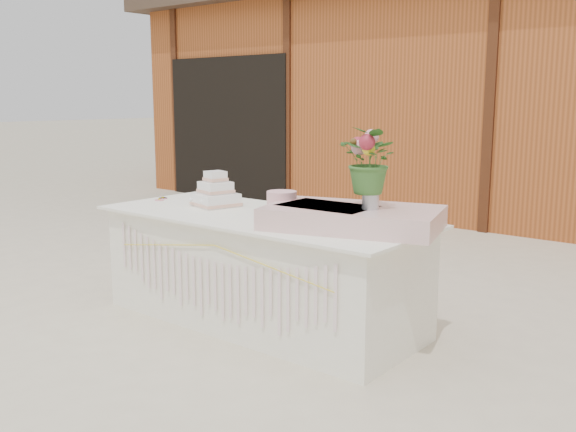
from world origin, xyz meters
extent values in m
plane|color=beige|center=(0.00, 0.00, 0.00)|extent=(80.00, 80.00, 0.00)
cube|color=#9E4D21|center=(0.00, 6.00, 1.50)|extent=(12.00, 4.00, 3.00)
cube|color=black|center=(-4.20, 3.98, 1.10)|extent=(2.40, 0.08, 2.20)
cube|color=white|center=(0.00, 0.00, 0.38)|extent=(2.28, 0.88, 0.75)
cube|color=white|center=(0.00, 0.00, 0.76)|extent=(2.40, 1.00, 0.02)
cube|color=white|center=(-0.51, 0.07, 0.82)|extent=(0.35, 0.35, 0.10)
cube|color=#EBAE94|center=(-0.51, 0.07, 0.79)|extent=(0.36, 0.36, 0.02)
cube|color=white|center=(-0.51, 0.07, 0.91)|extent=(0.25, 0.25, 0.09)
cube|color=#EBAE94|center=(-0.51, 0.07, 0.89)|extent=(0.26, 0.26, 0.02)
cube|color=white|center=(-0.51, 0.07, 0.99)|extent=(0.16, 0.16, 0.08)
cube|color=#EBAE94|center=(-0.51, 0.07, 0.97)|extent=(0.18, 0.18, 0.02)
cylinder|color=white|center=(0.20, -0.01, 0.78)|extent=(0.22, 0.22, 0.01)
cylinder|color=white|center=(0.20, -0.01, 0.80)|extent=(0.06, 0.06, 0.04)
cylinder|color=white|center=(0.20, -0.01, 0.83)|extent=(0.26, 0.26, 0.01)
cylinder|color=#EAA8AF|center=(0.20, -0.01, 0.90)|extent=(0.20, 0.20, 0.12)
cube|color=beige|center=(0.75, 0.01, 0.84)|extent=(1.19, 0.89, 0.13)
cylinder|color=#BBBBC0|center=(0.87, 0.02, 0.98)|extent=(0.10, 0.10, 0.14)
imported|color=#366528|center=(0.87, 0.02, 1.25)|extent=(0.39, 0.34, 0.41)
camera|label=1|loc=(2.90, -3.28, 1.56)|focal=40.00mm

